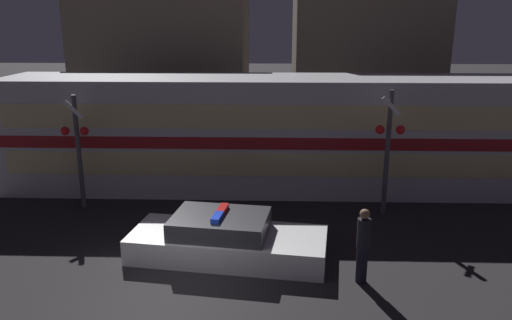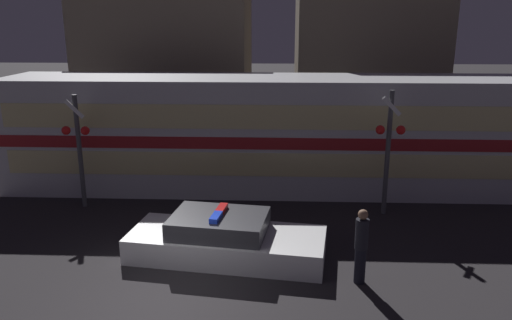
{
  "view_description": "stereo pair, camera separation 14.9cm",
  "coord_description": "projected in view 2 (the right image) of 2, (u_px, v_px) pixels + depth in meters",
  "views": [
    {
      "loc": [
        2.15,
        -9.14,
        5.69
      ],
      "look_at": [
        1.68,
        4.95,
        1.74
      ],
      "focal_mm": 35.0,
      "sensor_mm": 36.0,
      "label": 1
    },
    {
      "loc": [
        2.29,
        -9.13,
        5.69
      ],
      "look_at": [
        1.68,
        4.95,
        1.74
      ],
      "focal_mm": 35.0,
      "sensor_mm": 36.0,
      "label": 2
    }
  ],
  "objects": [
    {
      "name": "pedestrian",
      "position": [
        361.0,
        246.0,
        10.99
      ],
      "size": [
        0.29,
        0.29,
        1.75
      ],
      "color": "black",
      "rests_on": "ground_plane"
    },
    {
      "name": "building_left",
      "position": [
        171.0,
        63.0,
        24.57
      ],
      "size": [
        7.67,
        6.32,
        7.28
      ],
      "color": "#726656",
      "rests_on": "ground_plane"
    },
    {
      "name": "train",
      "position": [
        277.0,
        133.0,
        17.2
      ],
      "size": [
        18.45,
        3.04,
        3.86
      ],
      "color": "silver",
      "rests_on": "ground_plane"
    },
    {
      "name": "building_center",
      "position": [
        367.0,
        45.0,
        24.67
      ],
      "size": [
        6.93,
        5.17,
        9.0
      ],
      "color": "#726656",
      "rests_on": "ground_plane"
    },
    {
      "name": "crossing_signal_near",
      "position": [
        389.0,
        145.0,
        14.62
      ],
      "size": [
        0.85,
        0.36,
        3.77
      ],
      "color": "#4C4C51",
      "rests_on": "ground_plane"
    },
    {
      "name": "police_car",
      "position": [
        225.0,
        240.0,
        12.35
      ],
      "size": [
        5.02,
        2.51,
        1.21
      ],
      "rotation": [
        0.0,
        0.0,
        -0.14
      ],
      "color": "silver",
      "rests_on": "ground_plane"
    },
    {
      "name": "ground_plane",
      "position": [
        165.0,
        303.0,
        10.42
      ],
      "size": [
        120.0,
        120.0,
        0.0
      ],
      "primitive_type": "plane",
      "color": "#262326"
    },
    {
      "name": "crossing_signal_far",
      "position": [
        78.0,
        144.0,
        15.24
      ],
      "size": [
        0.85,
        0.36,
        3.55
      ],
      "color": "#4C4C51",
      "rests_on": "ground_plane"
    }
  ]
}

